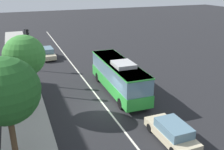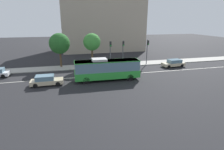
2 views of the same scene
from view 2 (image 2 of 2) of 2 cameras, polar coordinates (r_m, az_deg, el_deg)
The scene contains 12 objects.
ground_plane at distance 30.45m, azimuth -7.48°, elevation -0.56°, with size 160.00×160.00×0.00m, color black.
sidewalk_kerb at distance 36.91m, azimuth -8.75°, elevation 2.60°, with size 80.00×3.52×0.14m, color #9E9B93.
lane_centre_line at distance 30.45m, azimuth -7.48°, elevation -0.55°, with size 76.00×0.16×0.01m, color silver.
transit_bus at distance 28.15m, azimuth -1.55°, elevation 1.97°, with size 10.06×2.73×3.46m.
sedan_beige at distance 27.80m, azimuth -19.83°, elevation -1.58°, with size 4.50×1.82×1.46m.
sedan_beige_ahead at distance 38.63m, azimuth 18.70°, elevation 3.53°, with size 4.57×1.98×1.46m.
traffic_light_near_corner at distance 35.43m, azimuth -0.51°, elevation 7.97°, with size 0.33×0.62×5.20m.
traffic_light_mid_block at distance 38.30m, azimuth 11.02°, elevation 8.34°, with size 0.33×0.62×5.20m.
traffic_light_far_corner at distance 36.14m, azimuth 3.49°, elevation 8.12°, with size 0.34×0.62×5.20m.
street_tree_kerbside_left at distance 36.77m, azimuth -16.10°, elevation 9.42°, with size 3.94×3.94×6.68m.
street_tree_kerbside_centre at distance 35.67m, azimuth -6.31°, elevation 10.16°, with size 3.31×3.31×6.63m.
office_block_background at distance 57.85m, azimuth -3.19°, elevation 16.31°, with size 23.94×13.19×17.00m.
Camera 2 is at (-3.17, -28.90, 9.05)m, focal length 29.26 mm.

